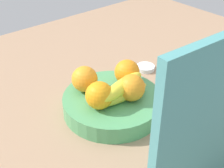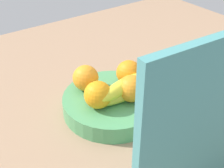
{
  "view_description": "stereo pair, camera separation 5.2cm",
  "coord_description": "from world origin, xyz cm",
  "views": [
    {
      "loc": [
        43.46,
        53.19,
        54.62
      ],
      "look_at": [
        -1.21,
        -0.16,
        8.87
      ],
      "focal_mm": 49.15,
      "sensor_mm": 36.0,
      "label": 1
    },
    {
      "loc": [
        39.32,
        56.39,
        54.62
      ],
      "look_at": [
        -1.21,
        -0.16,
        8.87
      ],
      "focal_mm": 49.15,
      "sensor_mm": 36.0,
      "label": 2
    }
  ],
  "objects": [
    {
      "name": "fruit_bowl",
      "position": [
        -1.21,
        -0.16,
        2.44
      ],
      "size": [
        27.88,
        27.88,
        4.87
      ],
      "primitive_type": "cylinder",
      "color": "#519D62",
      "rests_on": "ground_plane"
    },
    {
      "name": "orange_front_left",
      "position": [
        2.75,
        -7.42,
        8.57
      ],
      "size": [
        7.4,
        7.4,
        7.4
      ],
      "primitive_type": "sphere",
      "color": "orange",
      "rests_on": "fruit_bowl"
    },
    {
      "name": "cutting_board",
      "position": [
        2.7,
        31.95,
        18.0
      ],
      "size": [
        28.06,
        3.38,
        36.0
      ],
      "primitive_type": "cube",
      "rotation": [
        0.0,
        0.0,
        -0.06
      ],
      "color": "teal",
      "rests_on": "ground_plane"
    },
    {
      "name": "orange_center",
      "position": [
        -4.37,
        4.26,
        8.57
      ],
      "size": [
        7.4,
        7.4,
        7.4
      ],
      "primitive_type": "sphere",
      "color": "orange",
      "rests_on": "fruit_bowl"
    },
    {
      "name": "orange_back_left",
      "position": [
        -8.93,
        -2.55,
        8.57
      ],
      "size": [
        7.4,
        7.4,
        7.4
      ],
      "primitive_type": "sphere",
      "color": "orange",
      "rests_on": "fruit_bowl"
    },
    {
      "name": "banana_bunch",
      "position": [
        -2.12,
        2.96,
        7.97
      ],
      "size": [
        17.82,
        7.24,
        6.2
      ],
      "color": "gold",
      "rests_on": "fruit_bowl"
    },
    {
      "name": "orange_front_right",
      "position": [
        4.46,
        1.5,
        8.57
      ],
      "size": [
        7.4,
        7.4,
        7.4
      ],
      "primitive_type": "sphere",
      "color": "orange",
      "rests_on": "fruit_bowl"
    },
    {
      "name": "ground_plane",
      "position": [
        0.0,
        0.0,
        -1.5
      ],
      "size": [
        180.0,
        140.0,
        3.0
      ],
      "primitive_type": "cube",
      "color": "#A27E60"
    },
    {
      "name": "jar_lid",
      "position": [
        -24.78,
        -10.11,
        0.74
      ],
      "size": [
        6.4,
        6.4,
        1.48
      ],
      "primitive_type": "cylinder",
      "color": "white",
      "rests_on": "ground_plane"
    }
  ]
}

